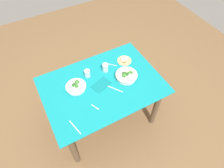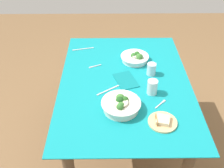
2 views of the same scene
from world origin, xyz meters
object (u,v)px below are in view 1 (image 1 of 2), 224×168
at_px(fork_by_far_bowl, 95,107).
at_px(table_knife_left, 75,127).
at_px(water_glass_center, 105,68).
at_px(fork_by_near_bowl, 112,65).
at_px(water_glass_side, 87,73).
at_px(broccoli_bowl_far, 76,87).
at_px(table_knife_right, 114,88).
at_px(napkin_folded_upper, 101,85).
at_px(broccoli_bowl_near, 126,76).
at_px(bread_side_plate, 124,60).

height_order(fork_by_far_bowl, table_knife_left, same).
distance_m(water_glass_center, fork_by_far_bowl, 0.52).
bearing_deg(fork_by_near_bowl, water_glass_side, 48.09).
xyz_separation_m(water_glass_side, table_knife_left, (-0.37, -0.54, -0.04)).
bearing_deg(water_glass_side, table_knife_left, -124.75).
relative_size(broccoli_bowl_far, table_knife_right, 1.02).
distance_m(fork_by_near_bowl, napkin_folded_upper, 0.33).
height_order(broccoli_bowl_near, water_glass_side, broccoli_bowl_near).
xyz_separation_m(fork_by_near_bowl, table_knife_right, (-0.15, -0.33, -0.00)).
xyz_separation_m(bread_side_plate, table_knife_right, (-0.32, -0.31, -0.01)).
height_order(broccoli_bowl_far, fork_by_far_bowl, broccoli_bowl_far).
relative_size(table_knife_right, napkin_folded_upper, 1.08).
distance_m(broccoli_bowl_far, fork_by_near_bowl, 0.53).
bearing_deg(table_knife_right, broccoli_bowl_near, -106.34).
relative_size(water_glass_center, napkin_folded_upper, 0.51).
height_order(water_glass_center, napkin_folded_upper, water_glass_center).
height_order(broccoli_bowl_far, table_knife_left, broccoli_bowl_far).
distance_m(broccoli_bowl_near, table_knife_right, 0.21).
relative_size(bread_side_plate, water_glass_side, 1.92).
bearing_deg(broccoli_bowl_near, fork_by_near_bowl, 99.88).
height_order(bread_side_plate, napkin_folded_upper, bread_side_plate).
height_order(broccoli_bowl_near, napkin_folded_upper, broccoli_bowl_near).
distance_m(fork_by_far_bowl, table_knife_right, 0.31).
distance_m(fork_by_near_bowl, table_knife_left, 0.90).
distance_m(fork_by_near_bowl, table_knife_right, 0.36).
height_order(broccoli_bowl_far, napkin_folded_upper, broccoli_bowl_far).
bearing_deg(broccoli_bowl_far, water_glass_center, 11.57).
distance_m(broccoli_bowl_near, bread_side_plate, 0.27).
distance_m(bread_side_plate, napkin_folded_upper, 0.46).
distance_m(water_glass_center, table_knife_right, 0.29).
xyz_separation_m(broccoli_bowl_far, water_glass_side, (0.18, 0.11, 0.02)).
xyz_separation_m(broccoli_bowl_near, water_glass_center, (-0.16, 0.22, 0.01)).
bearing_deg(broccoli_bowl_near, water_glass_center, 126.23).
bearing_deg(fork_by_far_bowl, table_knife_right, 88.78).
bearing_deg(fork_by_far_bowl, broccoli_bowl_near, 86.82).
bearing_deg(water_glass_center, table_knife_left, -139.08).
distance_m(broccoli_bowl_far, fork_by_far_bowl, 0.33).
bearing_deg(table_knife_left, fork_by_near_bowl, -65.24).
relative_size(water_glass_center, fork_by_near_bowl, 1.23).
height_order(broccoli_bowl_near, table_knife_left, broccoli_bowl_near).
height_order(water_glass_side, table_knife_right, water_glass_side).
bearing_deg(broccoli_bowl_far, fork_by_far_bowl, -76.47).
xyz_separation_m(broccoli_bowl_near, water_glass_side, (-0.38, 0.24, 0.01)).
distance_m(bread_side_plate, table_knife_left, 1.03).
bearing_deg(napkin_folded_upper, fork_by_far_bowl, -128.00).
distance_m(water_glass_side, napkin_folded_upper, 0.21).
xyz_separation_m(table_knife_right, napkin_folded_upper, (-0.10, 0.11, 0.00)).
distance_m(water_glass_side, fork_by_near_bowl, 0.34).
distance_m(broccoli_bowl_near, water_glass_side, 0.45).
distance_m(broccoli_bowl_near, napkin_folded_upper, 0.31).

